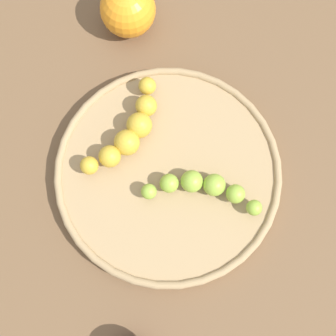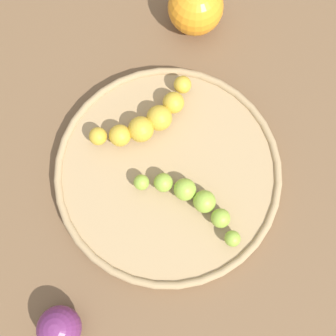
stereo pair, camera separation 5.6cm
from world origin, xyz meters
name	(u,v)px [view 2 (the right image)]	position (x,y,z in m)	size (l,w,h in m)	color
ground_plane	(168,175)	(0.00, 0.00, 0.00)	(2.40, 2.40, 0.00)	brown
fruit_bowl	(168,173)	(0.00, 0.00, 0.01)	(0.29, 0.29, 0.02)	#A08259
banana_green	(192,199)	(0.01, -0.05, 0.03)	(0.09, 0.13, 0.03)	#8CAD38
banana_spotted	(147,120)	(0.01, 0.07, 0.04)	(0.15, 0.06, 0.03)	gold
plum_purple	(59,329)	(-0.20, -0.11, 0.03)	(0.05, 0.05, 0.05)	#662659
orange_fruit	(196,7)	(0.14, 0.18, 0.04)	(0.08, 0.08, 0.08)	orange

